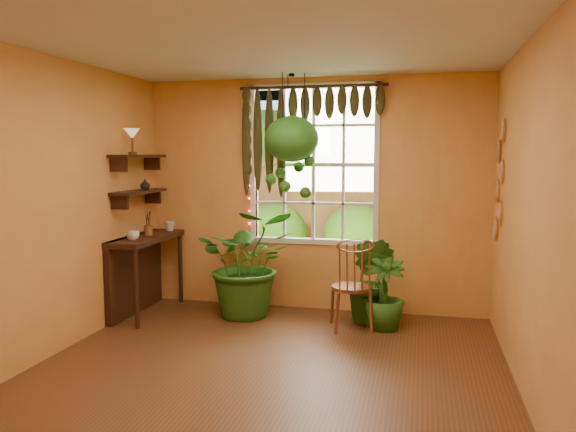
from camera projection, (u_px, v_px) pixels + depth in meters
name	position (u px, v px, depth m)	size (l,w,h in m)	color
floor	(259.00, 382.00, 4.50)	(4.50, 4.50, 0.00)	brown
ceiling	(257.00, 37.00, 4.21)	(4.50, 4.50, 0.00)	silver
wall_back	(313.00, 195.00, 6.53)	(4.00, 4.00, 0.00)	#E69F4E
wall_left	(35.00, 209.00, 4.81)	(4.50, 4.50, 0.00)	#E69F4E
wall_right	(535.00, 222.00, 3.89)	(4.50, 4.50, 0.00)	#E69F4E
window	(314.00, 165.00, 6.52)	(1.52, 0.10, 1.86)	white
valance_vine	(305.00, 114.00, 6.36)	(1.70, 0.12, 1.10)	black
string_lights	(249.00, 160.00, 6.60)	(0.03, 0.03, 1.54)	#FF2633
wall_plates	(499.00, 181.00, 5.61)	(0.04, 0.32, 1.10)	#FFF0D0
counter_ledge	(139.00, 266.00, 6.43)	(0.40, 1.20, 0.90)	black
shelf_lower	(139.00, 192.00, 6.33)	(0.25, 0.90, 0.04)	black
shelf_upper	(138.00, 156.00, 6.28)	(0.25, 0.90, 0.04)	black
backyard	(370.00, 182.00, 10.95)	(14.00, 10.00, 12.00)	#1D4F16
windsor_chair	(352.00, 299.00, 5.84)	(0.52, 0.54, 1.12)	brown
potted_plant_left	(249.00, 263.00, 6.30)	(1.10, 0.95, 1.22)	#1E5416
potted_plant_mid	(370.00, 280.00, 6.04)	(0.52, 0.42, 0.95)	#1E5416
potted_plant_right	(383.00, 293.00, 5.84)	(0.43, 0.43, 0.77)	#1E5416
hanging_basket	(292.00, 146.00, 6.20)	(0.60, 0.60, 1.38)	black
cup_a	(133.00, 235.00, 6.03)	(0.13, 0.13, 0.10)	silver
cup_b	(170.00, 226.00, 6.77)	(0.12, 0.12, 0.11)	beige
brush_jar	(148.00, 223.00, 6.40)	(0.09, 0.09, 0.35)	brown
shelf_vase	(145.00, 184.00, 6.45)	(0.11, 0.11, 0.12)	#B2AD99
tiffany_lamp	(132.00, 135.00, 6.11)	(0.17, 0.17, 0.28)	#523A17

